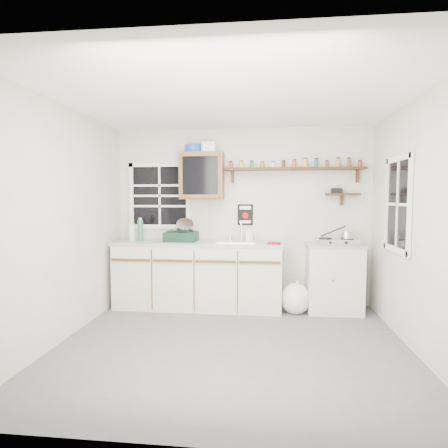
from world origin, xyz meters
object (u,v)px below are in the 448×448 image
(main_cabinet, at_px, (198,274))
(hotplate, at_px, (336,241))
(spice_shelf, at_px, (295,168))
(right_cabinet, at_px, (334,277))
(dish_rack, at_px, (182,234))
(upper_cabinet, at_px, (202,176))

(main_cabinet, relative_size, hotplate, 3.96)
(spice_shelf, bearing_deg, right_cabinet, -19.93)
(main_cabinet, bearing_deg, right_cabinet, 0.79)
(right_cabinet, relative_size, hotplate, 1.56)
(right_cabinet, xyz_separation_m, dish_rack, (-2.06, -0.01, 0.57))
(hotplate, bearing_deg, main_cabinet, 175.60)
(right_cabinet, xyz_separation_m, hotplate, (0.02, -0.02, 0.49))
(main_cabinet, distance_m, upper_cabinet, 1.37)
(right_cabinet, height_order, dish_rack, dish_rack)
(main_cabinet, distance_m, dish_rack, 0.60)
(upper_cabinet, xyz_separation_m, hotplate, (1.82, -0.14, -0.88))
(right_cabinet, bearing_deg, hotplate, -45.80)
(upper_cabinet, distance_m, dish_rack, 0.85)
(right_cabinet, height_order, upper_cabinet, upper_cabinet)
(main_cabinet, xyz_separation_m, hotplate, (1.85, 0.01, 0.49))
(main_cabinet, xyz_separation_m, right_cabinet, (1.83, 0.03, -0.01))
(upper_cabinet, relative_size, dish_rack, 1.45)
(spice_shelf, xyz_separation_m, hotplate, (0.54, -0.21, -0.98))
(main_cabinet, height_order, hotplate, hotplate)
(hotplate, bearing_deg, dish_rack, 175.14)
(main_cabinet, relative_size, dish_rack, 5.15)
(upper_cabinet, relative_size, hotplate, 1.11)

